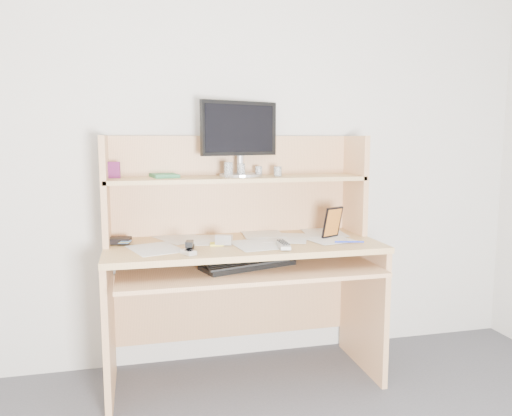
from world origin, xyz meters
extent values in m
cube|color=beige|center=(0.00, 1.80, 1.25)|extent=(3.60, 0.04, 2.50)
cube|color=tan|center=(0.00, 1.48, 0.73)|extent=(1.40, 0.60, 0.03)
cube|color=tan|center=(-0.68, 1.48, 0.36)|extent=(0.03, 0.56, 0.72)
cube|color=tan|center=(0.68, 1.48, 0.36)|extent=(0.03, 0.56, 0.72)
cube|color=tan|center=(0.00, 1.77, 0.34)|extent=(1.34, 0.02, 0.41)
cube|color=tan|center=(0.00, 1.36, 0.64)|extent=(1.28, 0.55, 0.02)
cube|color=tan|center=(0.00, 1.77, 1.02)|extent=(1.40, 0.02, 0.55)
cube|color=tan|center=(-0.68, 1.63, 1.02)|extent=(0.03, 0.30, 0.55)
cube|color=tan|center=(0.68, 1.63, 1.02)|extent=(0.03, 0.30, 0.55)
cube|color=tan|center=(0.00, 1.63, 1.07)|extent=(1.38, 0.30, 0.02)
cube|color=silver|center=(0.00, 1.48, 0.75)|extent=(1.32, 0.54, 0.01)
cube|color=black|center=(0.00, 1.36, 0.66)|extent=(0.50, 0.30, 0.02)
cube|color=black|center=(0.00, 1.36, 0.68)|extent=(0.47, 0.28, 0.01)
cube|color=#AAAAA4|center=(0.17, 1.31, 0.76)|extent=(0.07, 0.18, 0.02)
cube|color=silver|center=(-0.31, 1.27, 0.77)|extent=(0.07, 0.09, 0.02)
cube|color=black|center=(-0.29, 1.33, 0.78)|extent=(0.06, 0.15, 0.04)
cube|color=black|center=(-0.62, 1.59, 0.77)|extent=(0.12, 0.10, 0.03)
cube|color=yellow|center=(-0.14, 1.45, 0.75)|extent=(0.08, 0.08, 0.01)
cube|color=#A4A4A6|center=(-0.11, 1.42, 0.78)|extent=(0.09, 0.05, 0.05)
cube|color=black|center=(0.49, 1.47, 0.84)|extent=(0.11, 0.06, 0.17)
cylinder|color=#182AB9|center=(0.52, 1.32, 0.76)|extent=(0.15, 0.05, 0.01)
cube|color=maroon|center=(-0.64, 1.68, 1.12)|extent=(0.06, 0.03, 0.09)
cube|color=#2E7341|center=(-0.38, 1.68, 1.09)|extent=(0.16, 0.20, 0.02)
cylinder|color=black|center=(0.13, 1.67, 1.11)|extent=(0.05, 0.05, 0.05)
cylinder|color=silver|center=(0.02, 1.64, 1.12)|extent=(0.06, 0.06, 0.07)
cylinder|color=black|center=(0.22, 1.61, 1.11)|extent=(0.05, 0.05, 0.05)
cylinder|color=silver|center=(-0.05, 1.59, 1.12)|extent=(0.05, 0.05, 0.08)
cylinder|color=#B9B9BF|center=(0.02, 1.65, 1.09)|extent=(0.23, 0.23, 0.01)
cylinder|color=#B9B9BF|center=(0.02, 1.66, 1.14)|extent=(0.04, 0.04, 0.10)
cube|color=black|center=(0.02, 1.68, 1.34)|extent=(0.45, 0.19, 0.29)
cube|color=black|center=(0.02, 1.66, 1.34)|extent=(0.40, 0.15, 0.25)
camera|label=1|loc=(-0.53, -1.00, 1.28)|focal=35.00mm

